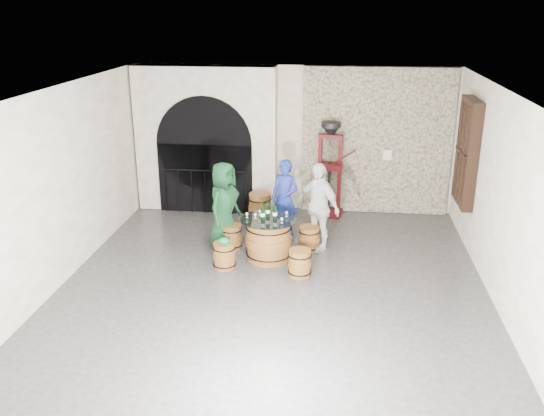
# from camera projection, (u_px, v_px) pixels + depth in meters

# --- Properties ---
(ground) EXTENTS (8.00, 8.00, 0.00)m
(ground) POSITION_uv_depth(u_px,v_px,m) (272.00, 288.00, 9.48)
(ground) COLOR #2F2F31
(ground) RESTS_ON ground
(wall_back) EXTENTS (8.00, 0.00, 8.00)m
(wall_back) POSITION_uv_depth(u_px,v_px,m) (293.00, 139.00, 12.68)
(wall_back) COLOR white
(wall_back) RESTS_ON ground
(wall_front) EXTENTS (8.00, 0.00, 8.00)m
(wall_front) POSITION_uv_depth(u_px,v_px,m) (221.00, 335.00, 5.20)
(wall_front) COLOR white
(wall_front) RESTS_ON ground
(wall_left) EXTENTS (0.00, 8.00, 8.00)m
(wall_left) POSITION_uv_depth(u_px,v_px,m) (58.00, 188.00, 9.33)
(wall_left) COLOR white
(wall_left) RESTS_ON ground
(wall_right) EXTENTS (0.00, 8.00, 8.00)m
(wall_right) POSITION_uv_depth(u_px,v_px,m) (506.00, 205.00, 8.55)
(wall_right) COLOR white
(wall_right) RESTS_ON ground
(ceiling) EXTENTS (8.00, 8.00, 0.00)m
(ceiling) POSITION_uv_depth(u_px,v_px,m) (272.00, 92.00, 8.40)
(ceiling) COLOR beige
(ceiling) RESTS_ON wall_back
(stone_facing_panel) EXTENTS (3.20, 0.12, 3.18)m
(stone_facing_panel) POSITION_uv_depth(u_px,v_px,m) (376.00, 142.00, 12.43)
(stone_facing_panel) COLOR #B1A68D
(stone_facing_panel) RESTS_ON ground
(arched_opening) EXTENTS (3.10, 0.60, 3.19)m
(arched_opening) POSITION_uv_depth(u_px,v_px,m) (206.00, 140.00, 12.65)
(arched_opening) COLOR white
(arched_opening) RESTS_ON ground
(shuttered_window) EXTENTS (0.23, 1.10, 2.00)m
(shuttered_window) POSITION_uv_depth(u_px,v_px,m) (467.00, 152.00, 10.74)
(shuttered_window) COLOR black
(shuttered_window) RESTS_ON wall_right
(barrel_table) EXTENTS (1.02, 1.02, 0.78)m
(barrel_table) POSITION_uv_depth(u_px,v_px,m) (269.00, 239.00, 10.44)
(barrel_table) COLOR brown
(barrel_table) RESTS_ON ground
(barrel_stool_left) EXTENTS (0.41, 0.41, 0.47)m
(barrel_stool_left) POSITION_uv_depth(u_px,v_px,m) (232.00, 237.00, 10.96)
(barrel_stool_left) COLOR brown
(barrel_stool_left) RESTS_ON ground
(barrel_stool_far) EXTENTS (0.41, 0.41, 0.47)m
(barrel_stool_far) POSITION_uv_depth(u_px,v_px,m) (281.00, 230.00, 11.28)
(barrel_stool_far) COLOR brown
(barrel_stool_far) RESTS_ON ground
(barrel_stool_right) EXTENTS (0.41, 0.41, 0.47)m
(barrel_stool_right) POSITION_uv_depth(u_px,v_px,m) (309.00, 238.00, 10.87)
(barrel_stool_right) COLOR brown
(barrel_stool_right) RESTS_ON ground
(barrel_stool_near_right) EXTENTS (0.41, 0.41, 0.47)m
(barrel_stool_near_right) POSITION_uv_depth(u_px,v_px,m) (300.00, 263.00, 9.85)
(barrel_stool_near_right) COLOR brown
(barrel_stool_near_right) RESTS_ON ground
(barrel_stool_near_left) EXTENTS (0.41, 0.41, 0.47)m
(barrel_stool_near_left) POSITION_uv_depth(u_px,v_px,m) (224.00, 256.00, 10.14)
(barrel_stool_near_left) COLOR brown
(barrel_stool_near_left) RESTS_ON ground
(green_cap) EXTENTS (0.23, 0.19, 0.10)m
(green_cap) POSITION_uv_depth(u_px,v_px,m) (224.00, 241.00, 10.04)
(green_cap) COLOR #0C843A
(green_cap) RESTS_ON barrel_stool_near_left
(person_green) EXTENTS (0.79, 0.95, 1.67)m
(person_green) POSITION_uv_depth(u_px,v_px,m) (224.00, 205.00, 10.84)
(person_green) COLOR #0F381E
(person_green) RESTS_ON ground
(person_blue) EXTENTS (0.66, 0.55, 1.56)m
(person_blue) POSITION_uv_depth(u_px,v_px,m) (285.00, 198.00, 11.41)
(person_blue) COLOR navy
(person_blue) RESTS_ON ground
(person_white) EXTENTS (1.02, 0.95, 1.69)m
(person_white) POSITION_uv_depth(u_px,v_px,m) (318.00, 207.00, 10.75)
(person_white) COLOR silver
(person_white) RESTS_ON ground
(wine_bottle_left) EXTENTS (0.08, 0.08, 0.32)m
(wine_bottle_left) POSITION_uv_depth(u_px,v_px,m) (263.00, 213.00, 10.22)
(wine_bottle_left) COLOR black
(wine_bottle_left) RESTS_ON barrel_table
(wine_bottle_center) EXTENTS (0.08, 0.08, 0.32)m
(wine_bottle_center) POSITION_uv_depth(u_px,v_px,m) (275.00, 212.00, 10.26)
(wine_bottle_center) COLOR black
(wine_bottle_center) RESTS_ON barrel_table
(wine_bottle_right) EXTENTS (0.08, 0.08, 0.32)m
(wine_bottle_right) POSITION_uv_depth(u_px,v_px,m) (268.00, 210.00, 10.38)
(wine_bottle_right) COLOR black
(wine_bottle_right) RESTS_ON barrel_table
(tasting_glass_a) EXTENTS (0.05, 0.05, 0.10)m
(tasting_glass_a) POSITION_uv_depth(u_px,v_px,m) (255.00, 216.00, 10.31)
(tasting_glass_a) COLOR orange
(tasting_glass_a) RESTS_ON barrel_table
(tasting_glass_b) EXTENTS (0.05, 0.05, 0.10)m
(tasting_glass_b) POSITION_uv_depth(u_px,v_px,m) (287.00, 214.00, 10.41)
(tasting_glass_b) COLOR orange
(tasting_glass_b) RESTS_ON barrel_table
(tasting_glass_c) EXTENTS (0.05, 0.05, 0.10)m
(tasting_glass_c) POSITION_uv_depth(u_px,v_px,m) (260.00, 213.00, 10.47)
(tasting_glass_c) COLOR orange
(tasting_glass_c) RESTS_ON barrel_table
(tasting_glass_d) EXTENTS (0.05, 0.05, 0.10)m
(tasting_glass_d) POSITION_uv_depth(u_px,v_px,m) (276.00, 211.00, 10.54)
(tasting_glass_d) COLOR orange
(tasting_glass_d) RESTS_ON barrel_table
(tasting_glass_e) EXTENTS (0.05, 0.05, 0.10)m
(tasting_glass_e) POSITION_uv_depth(u_px,v_px,m) (282.00, 220.00, 10.10)
(tasting_glass_e) COLOR orange
(tasting_glass_e) RESTS_ON barrel_table
(tasting_glass_f) EXTENTS (0.05, 0.05, 0.10)m
(tasting_glass_f) POSITION_uv_depth(u_px,v_px,m) (247.00, 215.00, 10.35)
(tasting_glass_f) COLOR orange
(tasting_glass_f) RESTS_ON barrel_table
(side_barrel) EXTENTS (0.50, 0.50, 0.66)m
(side_barrel) POSITION_uv_depth(u_px,v_px,m) (260.00, 208.00, 12.19)
(side_barrel) COLOR brown
(side_barrel) RESTS_ON ground
(corking_press) EXTENTS (0.87, 0.56, 2.08)m
(corking_press) POSITION_uv_depth(u_px,v_px,m) (330.00, 162.00, 12.34)
(corking_press) COLOR #540E16
(corking_press) RESTS_ON ground
(control_box) EXTENTS (0.18, 0.10, 0.22)m
(control_box) POSITION_uv_depth(u_px,v_px,m) (387.00, 155.00, 12.41)
(control_box) COLOR silver
(control_box) RESTS_ON wall_back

